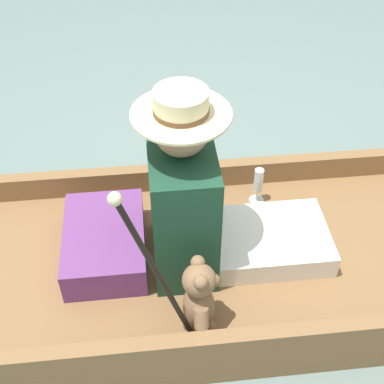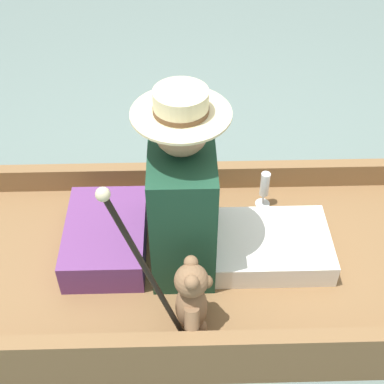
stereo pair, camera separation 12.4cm
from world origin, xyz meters
name	(u,v)px [view 2 (the right image)]	position (x,y,z in m)	size (l,w,h in m)	color
ground_plane	(212,280)	(0.00, 0.00, 0.00)	(16.00, 16.00, 0.00)	slate
punt_boat	(212,267)	(0.00, 0.00, 0.09)	(1.01, 3.36, 0.28)	brown
seat_cushion	(106,237)	(-0.06, -0.46, 0.23)	(0.49, 0.34, 0.15)	#6B3875
seated_person	(203,206)	(-0.01, -0.04, 0.46)	(0.41, 0.81, 0.84)	white
teddy_bear	(192,298)	(0.33, -0.10, 0.32)	(0.24, 0.14, 0.34)	#846042
wine_glass	(265,187)	(-0.33, 0.26, 0.27)	(0.07, 0.07, 0.19)	silver
walking_cane	(142,263)	(0.41, -0.26, 0.62)	(0.04, 0.26, 0.79)	black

